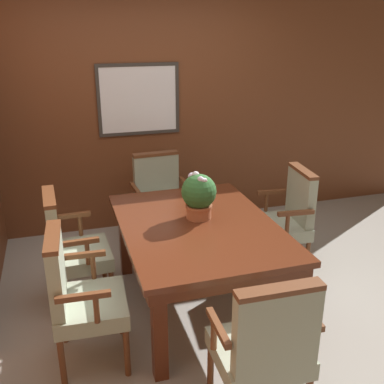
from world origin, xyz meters
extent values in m
plane|color=#A39E93|center=(0.00, 0.00, 0.00)|extent=(14.00, 14.00, 0.00)
cube|color=brown|center=(0.00, 1.84, 1.23)|extent=(7.20, 0.06, 2.45)
cube|color=white|center=(-0.07, 1.80, 1.41)|extent=(0.79, 0.01, 0.67)
cube|color=#38332D|center=(-0.07, 1.80, 1.76)|extent=(0.86, 0.02, 0.04)
cube|color=#38332D|center=(-0.07, 1.80, 1.05)|extent=(0.86, 0.02, 0.04)
cube|color=#38332D|center=(-0.49, 1.80, 1.41)|extent=(0.03, 0.02, 0.67)
cube|color=#38332D|center=(0.34, 1.80, 1.41)|extent=(0.04, 0.02, 0.67)
cube|color=#562614|center=(-0.44, -0.59, 0.34)|extent=(0.09, 0.09, 0.68)
cube|color=#562614|center=(0.49, -0.59, 0.34)|extent=(0.09, 0.09, 0.68)
cube|color=#562614|center=(-0.44, 0.77, 0.34)|extent=(0.09, 0.09, 0.68)
cube|color=#562614|center=(0.49, 0.77, 0.34)|extent=(0.09, 0.09, 0.68)
cube|color=#562614|center=(0.03, 0.09, 0.64)|extent=(1.08, 1.51, 0.09)
cube|color=#562614|center=(0.03, 0.09, 0.70)|extent=(1.14, 1.57, 0.04)
cylinder|color=brown|center=(0.26, -0.82, 0.18)|extent=(0.04, 0.04, 0.36)
cylinder|color=brown|center=(-0.17, -0.80, 0.18)|extent=(0.04, 0.04, 0.36)
cube|color=#9EA88E|center=(0.04, -1.01, 0.41)|extent=(0.51, 0.47, 0.11)
cube|color=#9EA88E|center=(0.03, -1.20, 0.69)|extent=(0.46, 0.09, 0.45)
cube|color=brown|center=(0.03, -1.20, 0.93)|extent=(0.46, 0.10, 0.03)
cylinder|color=brown|center=(0.30, -0.98, 0.56)|extent=(0.04, 0.04, 0.19)
cube|color=brown|center=(0.29, -1.05, 0.65)|extent=(0.05, 0.32, 0.04)
cylinder|color=brown|center=(-0.22, -0.97, 0.56)|extent=(0.04, 0.04, 0.19)
cube|color=brown|center=(-0.22, -1.04, 0.65)|extent=(0.05, 0.32, 0.04)
cylinder|color=brown|center=(-0.21, 0.96, 0.18)|extent=(0.04, 0.04, 0.36)
cylinder|color=brown|center=(0.23, 0.98, 0.18)|extent=(0.04, 0.04, 0.36)
cylinder|color=brown|center=(-0.23, 1.35, 0.18)|extent=(0.04, 0.04, 0.36)
cylinder|color=brown|center=(0.21, 1.38, 0.18)|extent=(0.04, 0.04, 0.36)
cube|color=#9EA88E|center=(0.00, 1.17, 0.41)|extent=(0.52, 0.49, 0.11)
cube|color=#9EA88E|center=(-0.01, 1.36, 0.69)|extent=(0.46, 0.11, 0.45)
cube|color=brown|center=(-0.01, 1.36, 0.93)|extent=(0.46, 0.11, 0.03)
cylinder|color=brown|center=(-0.25, 1.12, 0.56)|extent=(0.04, 0.04, 0.19)
cube|color=brown|center=(-0.26, 1.19, 0.65)|extent=(0.05, 0.32, 0.04)
cylinder|color=brown|center=(0.26, 1.15, 0.56)|extent=(0.04, 0.04, 0.19)
cube|color=brown|center=(0.26, 1.22, 0.65)|extent=(0.05, 0.32, 0.04)
cylinder|color=brown|center=(0.74, 0.70, 0.18)|extent=(0.04, 0.04, 0.36)
cylinder|color=brown|center=(0.70, 0.26, 0.18)|extent=(0.04, 0.04, 0.36)
cylinder|color=brown|center=(1.14, 0.66, 0.18)|extent=(0.04, 0.04, 0.36)
cylinder|color=brown|center=(1.10, 0.22, 0.18)|extent=(0.04, 0.04, 0.36)
cube|color=#9EA88E|center=(0.92, 0.46, 0.41)|extent=(0.51, 0.54, 0.11)
cube|color=#9EA88E|center=(1.11, 0.44, 0.69)|extent=(0.12, 0.46, 0.45)
cube|color=brown|center=(1.11, 0.44, 0.93)|extent=(0.13, 0.46, 0.03)
cylinder|color=brown|center=(0.91, 0.72, 0.56)|extent=(0.04, 0.04, 0.19)
cube|color=brown|center=(0.98, 0.71, 0.65)|extent=(0.32, 0.07, 0.04)
cylinder|color=brown|center=(0.86, 0.21, 0.56)|extent=(0.04, 0.04, 0.19)
cube|color=brown|center=(0.93, 0.20, 0.65)|extent=(0.32, 0.07, 0.04)
cylinder|color=brown|center=(-0.63, 0.23, 0.18)|extent=(0.04, 0.04, 0.36)
cylinder|color=brown|center=(-0.65, 0.66, 0.18)|extent=(0.04, 0.04, 0.36)
cylinder|color=brown|center=(-1.03, 0.21, 0.18)|extent=(0.04, 0.04, 0.36)
cylinder|color=brown|center=(-1.05, 0.65, 0.18)|extent=(0.04, 0.04, 0.36)
cube|color=#9EA88E|center=(-0.84, 0.44, 0.41)|extent=(0.47, 0.51, 0.11)
cube|color=#9EA88E|center=(-1.03, 0.43, 0.69)|extent=(0.10, 0.46, 0.45)
cube|color=brown|center=(-1.03, 0.43, 0.93)|extent=(0.10, 0.46, 0.03)
cylinder|color=brown|center=(-0.80, 0.18, 0.56)|extent=(0.04, 0.04, 0.19)
cube|color=brown|center=(-0.87, 0.18, 0.65)|extent=(0.32, 0.05, 0.04)
cylinder|color=brown|center=(-0.81, 0.70, 0.56)|extent=(0.04, 0.04, 0.19)
cube|color=brown|center=(-0.88, 0.69, 0.65)|extent=(0.32, 0.05, 0.04)
cylinder|color=brown|center=(-0.64, -0.51, 0.18)|extent=(0.04, 0.04, 0.36)
cylinder|color=brown|center=(-0.61, -0.08, 0.18)|extent=(0.04, 0.04, 0.36)
cylinder|color=brown|center=(-1.04, -0.49, 0.18)|extent=(0.04, 0.04, 0.36)
cylinder|color=brown|center=(-1.01, -0.06, 0.18)|extent=(0.04, 0.04, 0.36)
cube|color=#9EA88E|center=(-0.82, -0.29, 0.41)|extent=(0.49, 0.52, 0.11)
cube|color=#9EA88E|center=(-1.01, -0.27, 0.69)|extent=(0.11, 0.46, 0.45)
cube|color=brown|center=(-1.01, -0.27, 0.93)|extent=(0.11, 0.46, 0.03)
cylinder|color=brown|center=(-0.80, -0.54, 0.56)|extent=(0.04, 0.04, 0.19)
cube|color=brown|center=(-0.87, -0.54, 0.65)|extent=(0.32, 0.05, 0.04)
cylinder|color=brown|center=(-0.77, -0.03, 0.56)|extent=(0.04, 0.04, 0.19)
cube|color=brown|center=(-0.84, -0.03, 0.65)|extent=(0.32, 0.05, 0.04)
cylinder|color=#B2603D|center=(0.07, 0.19, 0.78)|extent=(0.19, 0.19, 0.11)
cylinder|color=#B2603D|center=(0.07, 0.19, 0.83)|extent=(0.21, 0.21, 0.02)
sphere|color=#2D602D|center=(0.07, 0.19, 0.94)|extent=(0.27, 0.27, 0.27)
sphere|color=silver|center=(0.00, 0.29, 0.98)|extent=(0.04, 0.04, 0.04)
sphere|color=silver|center=(0.06, 0.14, 1.06)|extent=(0.05, 0.05, 0.05)
sphere|color=silver|center=(0.05, 0.32, 0.97)|extent=(0.05, 0.05, 0.05)
sphere|color=silver|center=(0.05, 0.23, 1.07)|extent=(0.06, 0.06, 0.06)
sphere|color=silver|center=(0.08, 0.13, 1.05)|extent=(0.04, 0.04, 0.04)
sphere|color=silver|center=(0.09, 0.13, 1.05)|extent=(0.04, 0.04, 0.04)
sphere|color=silver|center=(0.03, 0.26, 1.05)|extent=(0.06, 0.06, 0.06)
camera|label=1|loc=(-0.92, -2.86, 2.14)|focal=42.00mm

